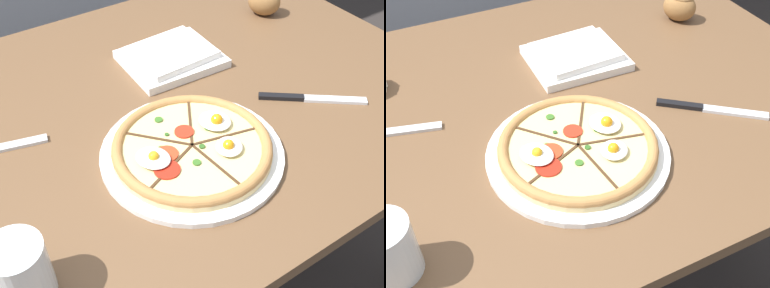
% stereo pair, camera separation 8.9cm
% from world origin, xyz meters
% --- Properties ---
extents(dining_table, '(1.53, 0.93, 0.74)m').
position_xyz_m(dining_table, '(0.00, 0.00, 0.65)').
color(dining_table, brown).
rests_on(dining_table, ground_plane).
extents(pizza, '(0.35, 0.35, 0.05)m').
position_xyz_m(pizza, '(0.08, -0.17, 0.76)').
color(pizza, white).
rests_on(pizza, dining_table).
extents(napkin_folded, '(0.23, 0.19, 0.04)m').
position_xyz_m(napkin_folded, '(0.22, 0.12, 0.76)').
color(napkin_folded, white).
rests_on(napkin_folded, dining_table).
extents(bread_piece_near, '(0.11, 0.11, 0.08)m').
position_xyz_m(bread_piece_near, '(0.56, 0.18, 0.78)').
color(bread_piece_near, olive).
rests_on(bread_piece_near, dining_table).
extents(knife_main, '(0.19, 0.16, 0.01)m').
position_xyz_m(knife_main, '(0.39, -0.17, 0.74)').
color(knife_main, silver).
rests_on(knife_main, dining_table).
extents(knife_spare, '(0.21, 0.07, 0.01)m').
position_xyz_m(knife_spare, '(-0.23, 0.05, 0.74)').
color(knife_spare, silver).
rests_on(knife_spare, dining_table).
extents(water_glass, '(0.08, 0.08, 0.10)m').
position_xyz_m(water_glass, '(-0.28, -0.28, 0.78)').
color(water_glass, white).
rests_on(water_glass, dining_table).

